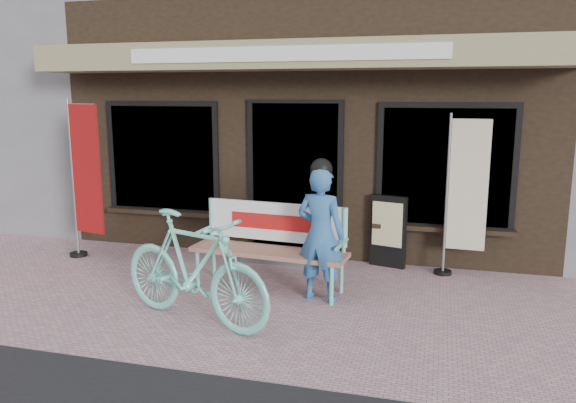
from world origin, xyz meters
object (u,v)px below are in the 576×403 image
(bench, at_px, (272,239))
(menu_stand, at_px, (388,231))
(bicycle, at_px, (194,268))
(person, at_px, (321,232))
(nobori_cream, at_px, (464,194))
(nobori_red, at_px, (84,178))

(bench, height_order, menu_stand, bench)
(bicycle, bearing_deg, bench, -1.85)
(person, bearing_deg, nobori_cream, 51.16)
(nobori_cream, bearing_deg, bench, -151.80)
(person, distance_m, nobori_cream, 2.03)
(bicycle, relative_size, nobori_red, 0.85)
(person, distance_m, menu_stand, 1.59)
(bench, bearing_deg, bicycle, -105.41)
(bicycle, distance_m, nobori_cream, 3.49)
(nobori_cream, bearing_deg, menu_stand, 173.67)
(bench, xyz_separation_m, nobori_red, (-2.82, 0.48, 0.55))
(menu_stand, bearing_deg, nobori_red, -155.65)
(person, bearing_deg, bicycle, -127.87)
(bicycle, bearing_deg, person, -30.21)
(bench, height_order, nobori_red, nobori_red)
(person, xyz_separation_m, menu_stand, (0.61, 1.44, -0.29))
(menu_stand, bearing_deg, bench, -121.94)
(person, xyz_separation_m, bicycle, (-1.09, -0.95, -0.22))
(person, relative_size, nobori_red, 0.72)
(bicycle, xyz_separation_m, nobori_red, (-2.37, 1.68, 0.58))
(nobori_red, height_order, menu_stand, nobori_red)
(nobori_red, relative_size, nobori_cream, 1.08)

